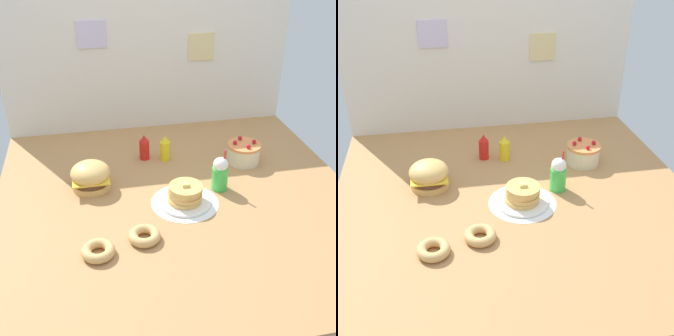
% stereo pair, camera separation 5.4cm
% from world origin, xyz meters
% --- Properties ---
extents(ground_plane, '(2.14, 2.10, 0.02)m').
position_xyz_m(ground_plane, '(0.00, 0.00, -0.01)').
color(ground_plane, '#B27F4C').
extents(back_wall, '(2.14, 0.04, 1.04)m').
position_xyz_m(back_wall, '(0.00, 1.05, 0.52)').
color(back_wall, silver).
rests_on(back_wall, ground_plane).
extents(doily_mat, '(0.40, 0.40, 0.00)m').
position_xyz_m(doily_mat, '(0.03, -0.05, 0.00)').
color(doily_mat, white).
rests_on(doily_mat, ground_plane).
extents(burger, '(0.24, 0.24, 0.17)m').
position_xyz_m(burger, '(-0.50, 0.22, 0.08)').
color(burger, '#DBA859').
rests_on(burger, ground_plane).
extents(pancake_stack, '(0.31, 0.31, 0.13)m').
position_xyz_m(pancake_stack, '(0.03, -0.05, 0.05)').
color(pancake_stack, white).
rests_on(pancake_stack, doily_mat).
extents(layer_cake, '(0.23, 0.23, 0.16)m').
position_xyz_m(layer_cake, '(0.53, 0.34, 0.07)').
color(layer_cake, beige).
rests_on(layer_cake, ground_plane).
extents(ketchup_bottle, '(0.07, 0.07, 0.18)m').
position_xyz_m(ketchup_bottle, '(-0.12, 0.52, 0.08)').
color(ketchup_bottle, red).
rests_on(ketchup_bottle, ground_plane).
extents(mustard_bottle, '(0.07, 0.07, 0.18)m').
position_xyz_m(mustard_bottle, '(0.01, 0.48, 0.08)').
color(mustard_bottle, yellow).
rests_on(mustard_bottle, ground_plane).
extents(cream_soda_cup, '(0.10, 0.10, 0.27)m').
position_xyz_m(cream_soda_cup, '(0.27, 0.05, 0.11)').
color(cream_soda_cup, green).
rests_on(cream_soda_cup, ground_plane).
extents(donut_pink_glaze, '(0.17, 0.17, 0.05)m').
position_xyz_m(donut_pink_glaze, '(-0.50, -0.40, 0.03)').
color(donut_pink_glaze, tan).
rests_on(donut_pink_glaze, ground_plane).
extents(donut_chocolate, '(0.17, 0.17, 0.05)m').
position_xyz_m(donut_chocolate, '(-0.26, -0.33, 0.03)').
color(donut_chocolate, tan).
rests_on(donut_chocolate, ground_plane).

